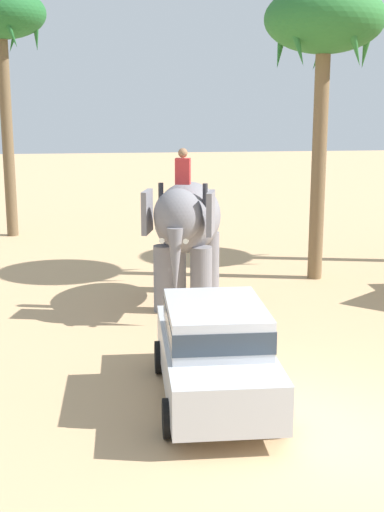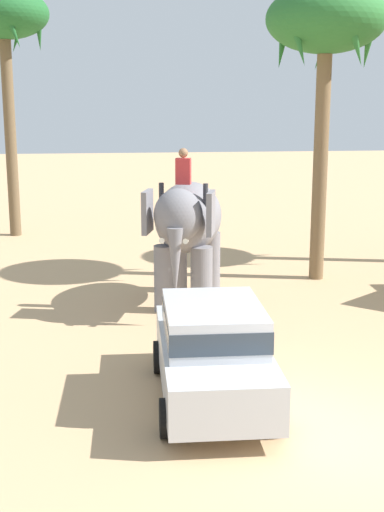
# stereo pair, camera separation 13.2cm
# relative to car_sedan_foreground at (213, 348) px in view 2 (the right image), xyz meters

# --- Properties ---
(ground_plane) EXTENTS (120.00, 120.00, 0.00)m
(ground_plane) POSITION_rel_car_sedan_foreground_xyz_m (1.77, -1.84, -0.93)
(ground_plane) COLOR tan
(car_sedan_foreground) EXTENTS (2.00, 4.16, 1.70)m
(car_sedan_foreground) POSITION_rel_car_sedan_foreground_xyz_m (0.00, 0.00, 0.00)
(car_sedan_foreground) COLOR #B7BABF
(car_sedan_foreground) RESTS_ON ground
(elephant_with_mahout) EXTENTS (2.44, 4.02, 3.88)m
(elephant_with_mahout) POSITION_rel_car_sedan_foreground_xyz_m (0.27, 5.73, 1.06)
(elephant_with_mahout) COLOR slate
(elephant_with_mahout) RESTS_ON ground
(palm_tree_behind_elephant) EXTENTS (3.20, 3.20, 7.95)m
(palm_tree_behind_elephant) POSITION_rel_car_sedan_foreground_xyz_m (4.22, 7.78, 5.90)
(palm_tree_behind_elephant) COLOR brown
(palm_tree_behind_elephant) RESTS_ON ground
(palm_tree_left_of_road) EXTENTS (3.20, 3.20, 8.87)m
(palm_tree_left_of_road) POSITION_rel_car_sedan_foreground_xyz_m (-5.05, 15.55, 6.76)
(palm_tree_left_of_road) COLOR brown
(palm_tree_left_of_road) RESTS_ON ground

